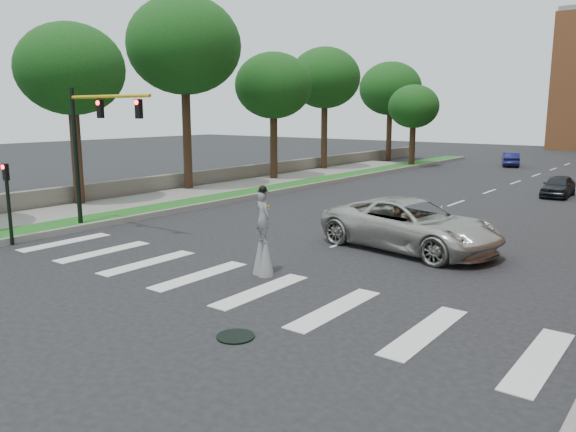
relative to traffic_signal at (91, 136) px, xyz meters
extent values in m
plane|color=black|center=(9.78, -3.00, -4.15)|extent=(160.00, 160.00, 0.00)
cube|color=#175218|center=(-1.72, 17.00, -4.03)|extent=(2.00, 60.00, 0.25)
cube|color=gray|center=(-0.67, 17.00, -4.01)|extent=(0.20, 60.00, 0.28)
cube|color=slate|center=(-4.72, 7.00, -4.06)|extent=(4.00, 60.00, 0.18)
cube|color=#615C53|center=(-7.22, 19.00, -3.60)|extent=(0.50, 56.00, 1.10)
cylinder|color=black|center=(12.78, -5.00, -4.13)|extent=(0.90, 0.90, 0.04)
cylinder|color=black|center=(-1.22, 0.00, -1.05)|extent=(0.20, 0.20, 6.20)
cylinder|color=gold|center=(1.38, 0.00, 1.65)|extent=(5.20, 0.14, 0.14)
cube|color=black|center=(0.78, 0.00, 1.15)|extent=(0.28, 0.18, 0.75)
cylinder|color=#FF0C0C|center=(0.78, -0.10, 1.40)|extent=(0.18, 0.06, 0.18)
cube|color=black|center=(3.28, 0.00, 1.15)|extent=(0.28, 0.18, 0.75)
cylinder|color=#FF0C0C|center=(3.28, -0.10, 1.40)|extent=(0.18, 0.06, 0.18)
cylinder|color=black|center=(-0.52, -3.50, -2.65)|extent=(0.14, 0.14, 3.00)
cube|color=black|center=(-0.52, -3.50, -1.25)|extent=(0.25, 0.16, 0.65)
cylinder|color=#FF0C0C|center=(-0.52, -3.60, -1.05)|extent=(0.16, 0.05, 0.16)
cylinder|color=black|center=(10.21, -0.72, -3.61)|extent=(0.07, 0.07, 1.08)
cylinder|color=black|center=(9.90, -0.63, -3.61)|extent=(0.07, 0.07, 1.08)
cone|color=slate|center=(10.21, -0.72, -3.47)|extent=(0.52, 0.52, 1.35)
cone|color=slate|center=(9.90, -0.63, -3.47)|extent=(0.52, 0.52, 1.35)
imported|color=slate|center=(10.05, -0.67, -2.24)|extent=(0.69, 0.55, 1.65)
sphere|color=black|center=(10.05, -0.67, -1.36)|extent=(0.26, 0.26, 0.26)
cylinder|color=black|center=(10.05, -0.67, -1.41)|extent=(0.34, 0.34, 0.02)
cube|color=yellow|center=(10.09, -0.54, -1.79)|extent=(0.22, 0.05, 0.10)
imported|color=#B1AFA7|center=(12.37, 5.31, -3.18)|extent=(7.38, 4.29, 1.93)
imported|color=black|center=(13.84, 23.30, -3.49)|extent=(1.64, 3.92, 1.33)
imported|color=#16184D|center=(5.83, 41.53, -3.48)|extent=(2.65, 4.32, 1.35)
cylinder|color=black|center=(-6.55, 3.40, -1.16)|extent=(0.56, 0.56, 5.99)
ellipsoid|color=#0F3411|center=(-6.55, 3.40, 3.27)|extent=(5.72, 5.72, 4.86)
cylinder|color=black|center=(-6.31, 11.33, -0.40)|extent=(0.56, 0.56, 7.50)
ellipsoid|color=#0F3411|center=(-6.31, 11.33, 5.17)|extent=(7.27, 7.27, 6.18)
cylinder|color=black|center=(-5.35, 19.21, -1.33)|extent=(0.56, 0.56, 5.64)
ellipsoid|color=#0F3411|center=(-5.35, 19.21, 2.92)|extent=(5.74, 5.74, 4.88)
cylinder|color=black|center=(-6.33, 27.58, -0.90)|extent=(0.56, 0.56, 6.49)
ellipsoid|color=#0F3411|center=(-6.33, 27.58, 3.88)|extent=(6.16, 6.16, 5.23)
cylinder|color=black|center=(-6.19, 39.71, -1.21)|extent=(0.56, 0.56, 5.89)
ellipsoid|color=#0F3411|center=(-6.19, 39.71, 3.34)|extent=(6.43, 6.43, 5.46)
cylinder|color=black|center=(-1.43, 35.17, -1.93)|extent=(0.56, 0.56, 4.45)
ellipsoid|color=#0F3411|center=(-1.43, 35.17, 1.48)|extent=(4.71, 4.71, 4.00)
camera|label=1|loc=(21.25, -14.15, 1.08)|focal=35.00mm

